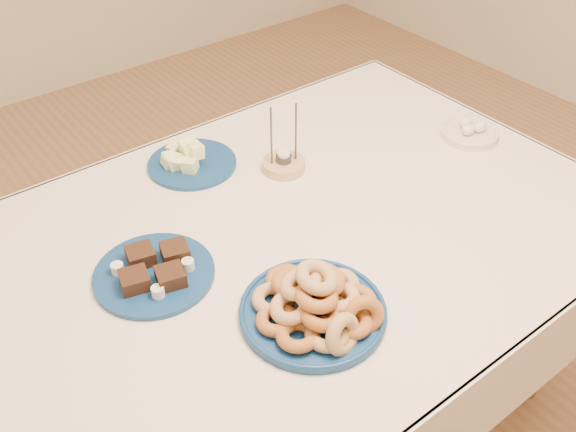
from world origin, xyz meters
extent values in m
plane|color=#956946|center=(0.00, 0.00, 0.00)|extent=(5.00, 5.00, 0.00)
cylinder|color=brown|center=(0.70, 0.40, 0.36)|extent=(0.06, 0.06, 0.72)
cylinder|color=brown|center=(0.70, -0.40, 0.36)|extent=(0.06, 0.06, 0.72)
cube|color=white|center=(0.00, 0.00, 0.74)|extent=(1.70, 1.10, 0.02)
cube|color=white|center=(0.00, 0.55, 0.61)|extent=(1.70, 0.01, 0.28)
cube|color=white|center=(0.85, 0.00, 0.61)|extent=(0.01, 1.10, 0.28)
cylinder|color=navy|center=(-0.08, -0.24, 0.76)|extent=(0.31, 0.31, 0.02)
torus|color=navy|center=(-0.08, -0.24, 0.77)|extent=(0.32, 0.32, 0.01)
torus|color=#A77445|center=(0.00, -0.23, 0.78)|extent=(0.11, 0.11, 0.03)
torus|color=brown|center=(-0.03, -0.17, 0.78)|extent=(0.13, 0.13, 0.03)
torus|color=brown|center=(-0.08, -0.15, 0.78)|extent=(0.11, 0.11, 0.04)
torus|color=#A77445|center=(-0.14, -0.18, 0.78)|extent=(0.11, 0.11, 0.03)
torus|color=brown|center=(-0.16, -0.23, 0.78)|extent=(0.12, 0.12, 0.04)
torus|color=brown|center=(-0.16, -0.28, 0.78)|extent=(0.12, 0.12, 0.03)
torus|color=#A77445|center=(-0.11, -0.32, 0.78)|extent=(0.10, 0.10, 0.03)
torus|color=brown|center=(-0.05, -0.32, 0.78)|extent=(0.13, 0.13, 0.03)
torus|color=brown|center=(-0.01, -0.28, 0.78)|extent=(0.12, 0.12, 0.03)
torus|color=#A77445|center=(-0.04, -0.21, 0.81)|extent=(0.09, 0.09, 0.03)
torus|color=brown|center=(-0.10, -0.19, 0.81)|extent=(0.11, 0.11, 0.05)
torus|color=#A77445|center=(-0.14, -0.24, 0.81)|extent=(0.11, 0.11, 0.05)
torus|color=brown|center=(-0.10, -0.29, 0.81)|extent=(0.12, 0.12, 0.05)
torus|color=#A77445|center=(-0.05, -0.27, 0.81)|extent=(0.12, 0.12, 0.04)
torus|color=brown|center=(-0.06, -0.24, 0.83)|extent=(0.12, 0.12, 0.03)
torus|color=#A77445|center=(-0.10, -0.22, 0.83)|extent=(0.13, 0.13, 0.06)
torus|color=brown|center=(-0.10, -0.27, 0.83)|extent=(0.10, 0.09, 0.04)
torus|color=#A77445|center=(-0.08, -0.24, 0.86)|extent=(0.13, 0.13, 0.05)
torus|color=#A77445|center=(-0.09, -0.34, 0.79)|extent=(0.10, 0.07, 0.09)
torus|color=brown|center=(-0.03, -0.33, 0.79)|extent=(0.10, 0.09, 0.09)
cylinder|color=navy|center=(0.00, 0.38, 0.76)|extent=(0.30, 0.30, 0.01)
cube|color=#D9F198|center=(-0.02, 0.35, 0.78)|extent=(0.05, 0.05, 0.04)
cube|color=#D9F198|center=(0.00, 0.37, 0.81)|extent=(0.05, 0.05, 0.05)
cube|color=#D9F198|center=(0.00, 0.42, 0.78)|extent=(0.04, 0.05, 0.04)
cube|color=#D9F198|center=(0.01, 0.36, 0.81)|extent=(0.04, 0.04, 0.04)
cube|color=#D9F198|center=(-0.01, 0.43, 0.78)|extent=(0.05, 0.05, 0.05)
cube|color=#D9F198|center=(0.00, 0.38, 0.81)|extent=(0.04, 0.05, 0.05)
cube|color=#D9F198|center=(-0.05, 0.39, 0.78)|extent=(0.04, 0.04, 0.04)
cube|color=#D9F198|center=(0.00, 0.38, 0.81)|extent=(0.06, 0.06, 0.05)
cube|color=#D9F198|center=(-0.04, 0.38, 0.78)|extent=(0.05, 0.06, 0.05)
cube|color=#D9F198|center=(-0.05, 0.40, 0.78)|extent=(0.04, 0.04, 0.05)
cylinder|color=navy|center=(-0.29, 0.06, 0.76)|extent=(0.34, 0.34, 0.01)
cube|color=black|center=(-0.34, 0.05, 0.78)|extent=(0.07, 0.07, 0.03)
cube|color=black|center=(-0.27, 0.01, 0.78)|extent=(0.07, 0.07, 0.03)
cube|color=black|center=(-0.29, 0.11, 0.78)|extent=(0.07, 0.07, 0.03)
cube|color=black|center=(-0.22, 0.07, 0.78)|extent=(0.07, 0.07, 0.03)
cylinder|color=silver|center=(-0.35, 0.11, 0.77)|extent=(0.04, 0.04, 0.02)
cylinder|color=silver|center=(-0.31, -0.01, 0.77)|extent=(0.04, 0.04, 0.02)
cylinder|color=silver|center=(-0.22, 0.02, 0.77)|extent=(0.04, 0.04, 0.02)
cylinder|color=tan|center=(0.19, 0.21, 0.76)|extent=(0.15, 0.15, 0.03)
cylinder|color=#3F3E43|center=(0.19, 0.21, 0.79)|extent=(0.05, 0.05, 0.02)
cylinder|color=white|center=(0.19, 0.21, 0.80)|extent=(0.04, 0.04, 0.01)
cylinder|color=#3F3E43|center=(0.16, 0.22, 0.86)|extent=(0.01, 0.01, 0.17)
cylinder|color=#3F3E43|center=(0.22, 0.20, 0.86)|extent=(0.01, 0.01, 0.17)
cylinder|color=beige|center=(0.71, 0.01, 0.76)|extent=(0.16, 0.16, 0.02)
torus|color=beige|center=(0.71, 0.01, 0.77)|extent=(0.17, 0.17, 0.01)
ellipsoid|color=white|center=(0.69, 0.01, 0.79)|extent=(0.04, 0.03, 0.03)
ellipsoid|color=white|center=(0.73, 0.00, 0.79)|extent=(0.04, 0.03, 0.03)
ellipsoid|color=white|center=(0.72, 0.04, 0.79)|extent=(0.04, 0.03, 0.03)
camera|label=1|loc=(-0.67, -0.92, 1.74)|focal=40.00mm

